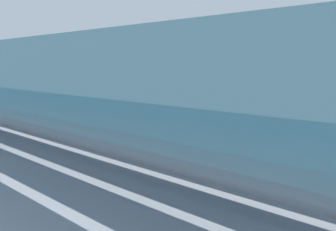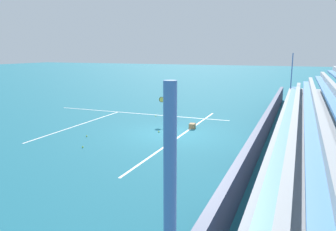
% 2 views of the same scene
% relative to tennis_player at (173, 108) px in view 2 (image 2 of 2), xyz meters
% --- Properties ---
extents(ground_plane, '(160.00, 160.00, 0.00)m').
position_rel_tennis_player_xyz_m(ground_plane, '(-2.22, -0.81, -0.89)').
color(ground_plane, '#1E6B7F').
extents(court_baseline_white, '(12.00, 0.10, 0.01)m').
position_rel_tennis_player_xyz_m(court_baseline_white, '(-2.22, -1.31, -0.89)').
color(court_baseline_white, white).
rests_on(court_baseline_white, ground).
extents(court_sideline_white, '(0.10, 12.00, 0.01)m').
position_rel_tennis_player_xyz_m(court_sideline_white, '(1.89, 3.19, -0.89)').
color(court_sideline_white, white).
rests_on(court_sideline_white, ground).
extents(court_service_line_white, '(8.22, 0.10, 0.01)m').
position_rel_tennis_player_xyz_m(court_service_line_white, '(-2.22, 4.69, -0.89)').
color(court_service_line_white, white).
rests_on(court_service_line_white, ground).
extents(back_wall_sponsor_board, '(27.96, 0.25, 1.10)m').
position_rel_tennis_player_xyz_m(back_wall_sponsor_board, '(-2.23, -5.11, -0.34)').
color(back_wall_sponsor_board, '#384260').
rests_on(back_wall_sponsor_board, ground).
extents(bleacher_stand, '(26.56, 4.00, 3.85)m').
position_rel_tennis_player_xyz_m(bleacher_stand, '(-2.22, -7.73, -0.10)').
color(bleacher_stand, '#9EA3A8').
rests_on(bleacher_stand, ground).
extents(tennis_player, '(0.59, 1.06, 1.71)m').
position_rel_tennis_player_xyz_m(tennis_player, '(0.00, 0.00, 0.00)').
color(tennis_player, blue).
rests_on(tennis_player, ground).
extents(ball_box_cardboard, '(0.43, 0.34, 0.26)m').
position_rel_tennis_player_xyz_m(ball_box_cardboard, '(-0.74, -1.36, -0.76)').
color(ball_box_cardboard, '#A87F51').
rests_on(ball_box_cardboard, ground).
extents(tennis_ball_midcourt, '(0.07, 0.07, 0.07)m').
position_rel_tennis_player_xyz_m(tennis_ball_midcourt, '(-3.76, -1.52, -0.86)').
color(tennis_ball_midcourt, '#CCE533').
rests_on(tennis_ball_midcourt, ground).
extents(tennis_ball_near_player, '(0.07, 0.07, 0.07)m').
position_rel_tennis_player_xyz_m(tennis_ball_near_player, '(-5.86, 1.84, -0.86)').
color(tennis_ball_near_player, '#CCE533').
rests_on(tennis_ball_near_player, ground).
extents(tennis_ball_stray_back, '(0.07, 0.07, 0.07)m').
position_rel_tennis_player_xyz_m(tennis_ball_stray_back, '(-4.30, 2.76, -0.86)').
color(tennis_ball_stray_back, '#CCE533').
rests_on(tennis_ball_stray_back, ground).
extents(tennis_ball_by_box, '(0.07, 0.07, 0.07)m').
position_rel_tennis_player_xyz_m(tennis_ball_by_box, '(-5.10, -1.81, -0.86)').
color(tennis_ball_by_box, '#CCE533').
rests_on(tennis_ball_by_box, ground).
extents(tennis_ball_far_left, '(0.07, 0.07, 0.07)m').
position_rel_tennis_player_xyz_m(tennis_ball_far_left, '(1.46, 1.74, -0.86)').
color(tennis_ball_far_left, '#CCE533').
rests_on(tennis_ball_far_left, ground).
extents(tennis_ball_toward_net, '(0.07, 0.07, 0.07)m').
position_rel_tennis_player_xyz_m(tennis_ball_toward_net, '(-2.21, -0.08, -0.86)').
color(tennis_ball_toward_net, '#CCE533').
rests_on(tennis_ball_toward_net, ground).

